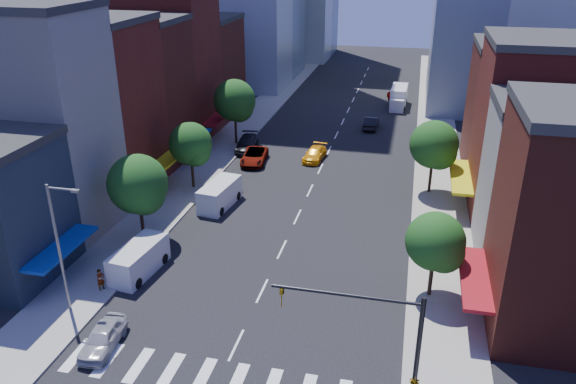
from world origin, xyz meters
name	(u,v)px	position (x,y,z in m)	size (l,w,h in m)	color
ground	(236,345)	(0.00, 0.00, 0.00)	(220.00, 220.00, 0.00)	black
sidewalk_left	(238,132)	(-12.50, 40.00, 0.07)	(5.00, 120.00, 0.15)	gray
sidewalk_right	(437,147)	(12.50, 40.00, 0.07)	(5.00, 120.00, 0.15)	gray
crosswalk	(220,379)	(0.00, -3.00, 0.01)	(19.00, 3.00, 0.01)	silver
bldg_left_1	(31,124)	(-21.00, 12.00, 9.00)	(12.00, 8.00, 18.00)	#B7B2A9
bldg_left_2	(89,109)	(-21.00, 20.50, 8.00)	(12.00, 9.00, 16.00)	maroon
bldg_left_3	(131,93)	(-21.00, 29.00, 7.50)	(12.00, 8.00, 15.00)	#521C14
bldg_left_4	(163,68)	(-21.00, 37.50, 8.50)	(12.00, 9.00, 17.00)	maroon
bldg_left_5	(193,69)	(-21.00, 47.00, 6.50)	(12.00, 10.00, 13.00)	#521C14
bldg_right_1	(570,190)	(21.00, 15.00, 6.00)	(12.00, 8.00, 12.00)	#B7B2A9
bldg_right_2	(550,133)	(21.00, 24.00, 7.50)	(12.00, 10.00, 15.00)	maroon
bldg_right_3	(530,113)	(21.00, 34.00, 6.50)	(12.00, 10.00, 13.00)	#521C14
traffic_signal	(404,366)	(9.94, -4.50, 4.16)	(7.24, 2.24, 8.00)	black
streetlight	(60,241)	(-11.81, 1.00, 5.28)	(2.25, 0.25, 9.00)	slate
tree_left_near	(139,187)	(-11.35, 10.92, 4.87)	(4.80, 4.80, 7.30)	black
tree_left_mid	(192,146)	(-11.35, 21.92, 4.53)	(4.20, 4.20, 6.65)	black
tree_left_far	(236,102)	(-11.35, 35.92, 5.20)	(5.00, 5.00, 7.75)	black
tree_right_near	(437,244)	(11.65, 7.92, 4.19)	(4.00, 4.00, 6.20)	black
tree_right_far	(435,147)	(11.65, 25.92, 4.86)	(4.60, 4.60, 7.20)	black
parked_car_front	(103,338)	(-7.77, -2.00, 0.74)	(1.74, 4.33, 1.48)	#A8A8AD
parked_car_second	(227,191)	(-7.50, 20.57, 0.64)	(1.36, 3.90, 1.28)	black
parked_car_third	(254,156)	(-7.50, 30.20, 0.76)	(2.54, 5.50, 1.53)	#999999
parked_car_rear	(247,144)	(-9.50, 33.95, 0.81)	(2.27, 5.59, 1.62)	black
cargo_van_near	(138,261)	(-9.52, 6.16, 1.12)	(2.70, 5.50, 2.26)	silver
cargo_van_far	(219,195)	(-7.56, 18.56, 1.13)	(2.79, 5.58, 2.28)	silver
taxi	(315,154)	(-1.11, 32.64, 0.70)	(1.95, 4.80, 1.39)	#EF9F0C
traffic_car_oncoming	(371,123)	(4.04, 45.79, 0.78)	(1.64, 4.71, 1.55)	black
traffic_car_far	(393,95)	(5.95, 61.96, 0.65)	(1.54, 3.83, 1.31)	#999999
box_truck	(399,98)	(7.01, 57.28, 1.40)	(2.45, 7.41, 2.96)	silver
pedestrian_near	(101,280)	(-11.01, 3.44, 0.96)	(0.59, 0.39, 1.62)	#999999
pedestrian_far	(118,270)	(-10.50, 4.97, 0.92)	(0.75, 0.58, 1.53)	#999999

